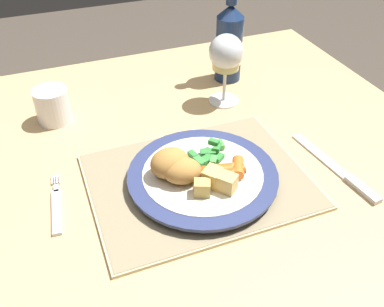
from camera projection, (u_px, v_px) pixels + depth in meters
name	position (u px, v px, depth m)	size (l,w,h in m)	color
dining_table	(160.00, 205.00, 0.82)	(1.11, 0.91, 0.74)	tan
placemat	(198.00, 181.00, 0.73)	(0.36, 0.28, 0.01)	#CCB789
dinner_plate	(203.00, 176.00, 0.71)	(0.25, 0.25, 0.02)	silver
breaded_croquettes	(175.00, 166.00, 0.69)	(0.09, 0.09, 0.05)	#B77F3D
green_beans_pile	(210.00, 154.00, 0.74)	(0.07, 0.06, 0.02)	#338438
glazed_carrots	(225.00, 172.00, 0.69)	(0.09, 0.05, 0.02)	#CC5119
fork	(56.00, 207.00, 0.68)	(0.03, 0.14, 0.01)	silver
table_knife	(341.00, 172.00, 0.74)	(0.04, 0.21, 0.01)	silver
wine_glass	(226.00, 56.00, 0.87)	(0.07, 0.07, 0.15)	silver
bottle	(229.00, 43.00, 0.96)	(0.06, 0.06, 0.24)	navy
roast_potatoes	(215.00, 182.00, 0.67)	(0.07, 0.06, 0.03)	#E5BC66
drinking_cup	(52.00, 105.00, 0.85)	(0.07, 0.07, 0.07)	white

